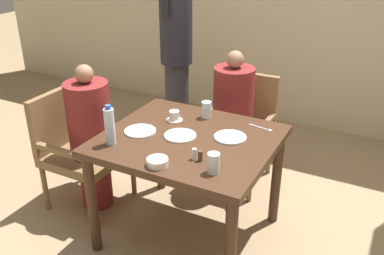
% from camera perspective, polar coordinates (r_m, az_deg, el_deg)
% --- Properties ---
extents(ground_plane, '(16.00, 16.00, 0.00)m').
position_cam_1_polar(ground_plane, '(3.19, -0.42, -13.92)').
color(ground_plane, '#9E8460').
extents(dining_table, '(1.10, 0.98, 0.78)m').
position_cam_1_polar(dining_table, '(2.81, -0.46, -3.27)').
color(dining_table, '#422819').
rests_on(dining_table, ground_plane).
extents(chair_left_side, '(0.55, 0.55, 0.90)m').
position_cam_1_polar(chair_left_side, '(3.40, -14.99, -2.16)').
color(chair_left_side, brown).
rests_on(chair_left_side, ground_plane).
extents(diner_in_left_chair, '(0.32, 0.32, 1.15)m').
position_cam_1_polar(diner_in_left_chair, '(3.27, -13.29, -1.25)').
color(diner_in_left_chair, maroon).
rests_on(diner_in_left_chair, ground_plane).
extents(chair_far_side, '(0.55, 0.55, 0.90)m').
position_cam_1_polar(chair_far_side, '(3.63, 6.22, 0.43)').
color(chair_far_side, brown).
rests_on(chair_far_side, ground_plane).
extents(diner_in_far_chair, '(0.32, 0.32, 1.17)m').
position_cam_1_polar(diner_in_far_chair, '(3.46, 5.42, 1.07)').
color(diner_in_far_chair, maroon).
rests_on(diner_in_far_chair, ground_plane).
extents(standing_host, '(0.30, 0.34, 1.78)m').
position_cam_1_polar(standing_host, '(4.07, -2.10, 10.29)').
color(standing_host, '#2D2D33').
rests_on(standing_host, ground_plane).
extents(plate_main_left, '(0.21, 0.21, 0.01)m').
position_cam_1_polar(plate_main_left, '(2.77, -1.59, -1.09)').
color(plate_main_left, white).
rests_on(plate_main_left, dining_table).
extents(plate_main_right, '(0.21, 0.21, 0.01)m').
position_cam_1_polar(plate_main_right, '(2.76, 5.11, -1.29)').
color(plate_main_right, white).
rests_on(plate_main_right, dining_table).
extents(plate_dessert_center, '(0.21, 0.21, 0.01)m').
position_cam_1_polar(plate_dessert_center, '(2.85, -6.92, -0.48)').
color(plate_dessert_center, white).
rests_on(plate_dessert_center, dining_table).
extents(teacup_with_saucer, '(0.11, 0.11, 0.07)m').
position_cam_1_polar(teacup_with_saucer, '(2.99, -2.37, 1.49)').
color(teacup_with_saucer, white).
rests_on(teacup_with_saucer, dining_table).
extents(bowl_small, '(0.12, 0.12, 0.04)m').
position_cam_1_polar(bowl_small, '(2.44, -4.63, -4.62)').
color(bowl_small, white).
rests_on(bowl_small, dining_table).
extents(water_bottle, '(0.06, 0.06, 0.26)m').
position_cam_1_polar(water_bottle, '(2.67, -10.91, 0.17)').
color(water_bottle, silver).
rests_on(water_bottle, dining_table).
extents(glass_tall_near, '(0.07, 0.07, 0.12)m').
position_cam_1_polar(glass_tall_near, '(2.36, 2.89, -4.77)').
color(glass_tall_near, silver).
rests_on(glass_tall_near, dining_table).
extents(glass_tall_mid, '(0.07, 0.07, 0.12)m').
position_cam_1_polar(glass_tall_mid, '(3.02, 1.93, 2.38)').
color(glass_tall_mid, silver).
rests_on(glass_tall_mid, dining_table).
extents(salt_shaker, '(0.03, 0.03, 0.07)m').
position_cam_1_polar(salt_shaker, '(2.49, 0.31, -3.55)').
color(salt_shaker, white).
rests_on(salt_shaker, dining_table).
extents(pepper_shaker, '(0.03, 0.03, 0.07)m').
position_cam_1_polar(pepper_shaker, '(2.48, 1.12, -3.79)').
color(pepper_shaker, '#4C3D2D').
rests_on(pepper_shaker, dining_table).
extents(fork_beside_plate, '(0.17, 0.05, 0.00)m').
position_cam_1_polar(fork_beside_plate, '(2.91, 9.43, -0.11)').
color(fork_beside_plate, silver).
rests_on(fork_beside_plate, dining_table).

